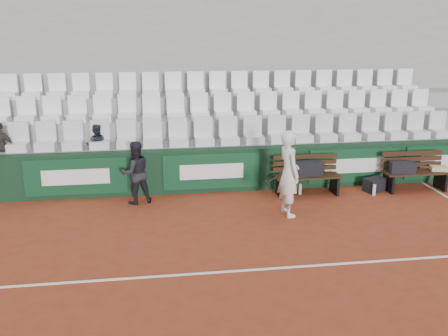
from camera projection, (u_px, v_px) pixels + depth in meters
The scene contains 21 objects.
ground at pixel (253, 270), 7.88m from camera, with size 80.00×80.00×0.00m, color brown.
court_baseline at pixel (253, 270), 7.88m from camera, with size 18.00×0.06×0.01m, color white.
back_barrier at pixel (222, 170), 11.55m from camera, with size 18.00×0.34×1.00m.
grandstand_tier_front at pixel (216, 162), 12.14m from camera, with size 18.00×0.95×1.00m, color gray.
grandstand_tier_mid at pixel (211, 145), 12.98m from camera, with size 18.00×0.95×1.45m, color #989895.
grandstand_tier_back at pixel (207, 129), 13.82m from camera, with size 18.00×0.95×1.90m, color gray.
grandstand_rear_wall at pixel (204, 81), 14.07m from camera, with size 18.00×0.30×4.40m, color #979794.
seat_row_front at pixel (217, 131), 11.75m from camera, with size 11.90×0.44×0.63m, color silver.
seat_row_mid at pixel (212, 106), 12.52m from camera, with size 11.90×0.44×0.63m, color white.
seat_row_back at pixel (207, 84), 13.30m from camera, with size 11.90×0.44×0.63m, color white.
bench_left at pixel (307, 185), 11.33m from camera, with size 1.50×0.56×0.45m, color #311E0E.
bench_right at pixel (415, 181), 11.62m from camera, with size 1.50×0.56×0.45m, color #341B0F.
sports_bag_left at pixel (306, 169), 11.24m from camera, with size 0.74×0.32×0.32m, color black.
sports_bag_right at pixel (403, 167), 11.43m from camera, with size 0.56×0.26×0.26m, color black.
towel at pixel (439, 168), 11.64m from camera, with size 0.37×0.26×0.10m, color #C8B981.
sports_bag_ground at pixel (375, 185), 11.58m from camera, with size 0.51×0.31×0.31m, color black.
water_bottle_near at pixel (300, 189), 11.37m from camera, with size 0.07×0.07×0.25m, color #AFBEC6.
water_bottle_far at pixel (374, 190), 11.28m from camera, with size 0.07×0.07×0.26m, color silver.
tennis_player at pixel (289, 173), 9.95m from camera, with size 0.75×0.70×1.75m.
ball_kid at pixel (136, 173), 10.67m from camera, with size 0.66×0.52×1.37m, color black.
spectator_c at pixel (95, 126), 11.36m from camera, with size 0.48×0.38×1.00m, color #1D222C.
Camera 1 is at (-1.48, -6.98, 3.74)m, focal length 40.00 mm.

